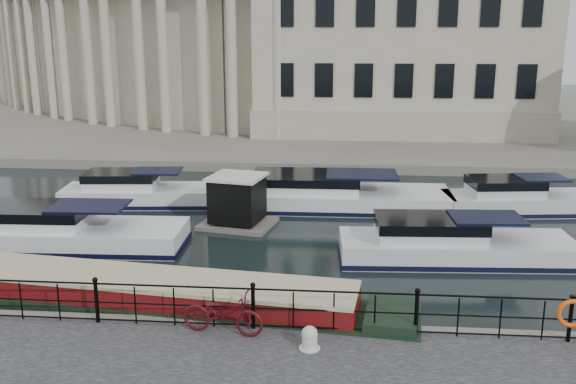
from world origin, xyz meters
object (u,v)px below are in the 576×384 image
object	(u,v)px
life_ring_post	(572,314)
harbour_hut	(237,203)
mooring_bollard	(310,338)
narrowboat	(125,302)
bicycle	(223,313)

from	to	relation	value
life_ring_post	harbour_hut	size ratio (longest dim) A/B	0.36
mooring_bollard	life_ring_post	size ratio (longest dim) A/B	0.48
life_ring_post	harbour_hut	world-z (taller)	harbour_hut
mooring_bollard	life_ring_post	distance (m)	6.22
narrowboat	harbour_hut	bearing A→B (deg)	85.26
mooring_bollard	bicycle	bearing A→B (deg)	164.65
life_ring_post	harbour_hut	xyz separation A→B (m)	(-9.69, 10.37, -0.34)
bicycle	mooring_bollard	bearing A→B (deg)	-96.46
mooring_bollard	life_ring_post	world-z (taller)	life_ring_post
narrowboat	harbour_hut	size ratio (longest dim) A/B	5.06
narrowboat	harbour_hut	distance (m)	8.83
bicycle	mooring_bollard	distance (m)	2.25
narrowboat	mooring_bollard	bearing A→B (deg)	-18.92
bicycle	harbour_hut	xyz separation A→B (m)	(-1.39, 10.61, -0.14)
mooring_bollard	narrowboat	world-z (taller)	narrowboat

